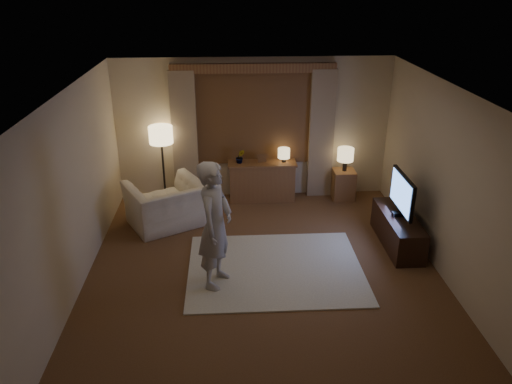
{
  "coord_description": "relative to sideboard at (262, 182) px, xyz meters",
  "views": [
    {
      "loc": [
        -0.45,
        -6.08,
        3.94
      ],
      "look_at": [
        -0.07,
        0.6,
        0.99
      ],
      "focal_mm": 35.0,
      "sensor_mm": 36.0,
      "label": 1
    }
  ],
  "objects": [
    {
      "name": "armchair",
      "position": [
        -1.67,
        -0.98,
        0.03
      ],
      "size": [
        1.52,
        1.46,
        0.76
      ],
      "primitive_type": "imported",
      "rotation": [
        0.0,
        0.0,
        -2.65
      ],
      "color": "beige",
      "rests_on": "floor"
    },
    {
      "name": "table_lamp_sideboard",
      "position": [
        0.4,
        0.0,
        0.55
      ],
      "size": [
        0.22,
        0.22,
        0.3
      ],
      "color": "black",
      "rests_on": "sideboard"
    },
    {
      "name": "tv",
      "position": [
        2.0,
        -1.83,
        0.52
      ],
      "size": [
        0.23,
        0.93,
        0.67
      ],
      "color": "black",
      "rests_on": "tv_stand"
    },
    {
      "name": "side_table",
      "position": [
        1.53,
        -0.05,
        -0.07
      ],
      "size": [
        0.4,
        0.4,
        0.56
      ],
      "primitive_type": "cube",
      "color": "brown",
      "rests_on": "floor"
    },
    {
      "name": "plant",
      "position": [
        -0.4,
        0.0,
        0.5
      ],
      "size": [
        0.17,
        0.13,
        0.3
      ],
      "primitive_type": "imported",
      "color": "#999999",
      "rests_on": "sideboard"
    },
    {
      "name": "person",
      "position": [
        -0.8,
        -2.76,
        0.56
      ],
      "size": [
        0.62,
        0.75,
        1.77
      ],
      "primitive_type": "imported",
      "rotation": [
        0.0,
        0.0,
        1.21
      ],
      "color": "#B5AEA7",
      "rests_on": "rug"
    },
    {
      "name": "floor_lamp",
      "position": [
        -1.8,
        0.0,
        0.87
      ],
      "size": [
        0.42,
        0.42,
        1.45
      ],
      "color": "black",
      "rests_on": "floor"
    },
    {
      "name": "picture_frame",
      "position": [
        -0.0,
        0.0,
        0.45
      ],
      "size": [
        0.16,
        0.02,
        0.2
      ],
      "primitive_type": "cube",
      "color": "brown",
      "rests_on": "sideboard"
    },
    {
      "name": "tv_stand",
      "position": [
        2.0,
        -1.83,
        -0.1
      ],
      "size": [
        0.45,
        1.4,
        0.5
      ],
      "primitive_type": "cube",
      "color": "black",
      "rests_on": "floor"
    },
    {
      "name": "rug",
      "position": [
        0.03,
        -2.45,
        -0.34
      ],
      "size": [
        2.5,
        2.0,
        0.02
      ],
      "primitive_type": "cube",
      "color": "beige",
      "rests_on": "floor"
    },
    {
      "name": "sideboard",
      "position": [
        0.0,
        0.0,
        0.0
      ],
      "size": [
        1.2,
        0.4,
        0.7
      ],
      "primitive_type": "cube",
      "color": "brown",
      "rests_on": "floor"
    },
    {
      "name": "table_lamp_side",
      "position": [
        1.53,
        -0.05,
        0.52
      ],
      "size": [
        0.3,
        0.3,
        0.44
      ],
      "color": "black",
      "rests_on": "side_table"
    },
    {
      "name": "room",
      "position": [
        -0.15,
        -2.0,
        0.98
      ],
      "size": [
        5.04,
        5.54,
        2.64
      ],
      "color": "brown",
      "rests_on": "ground"
    }
  ]
}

